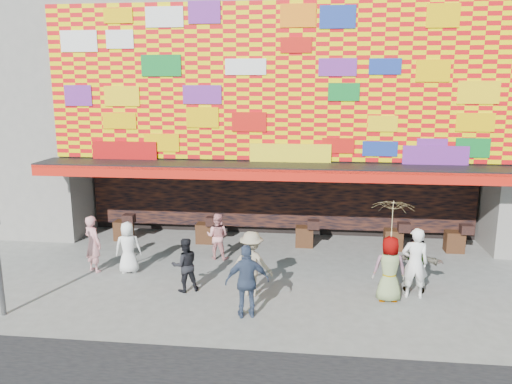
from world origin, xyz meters
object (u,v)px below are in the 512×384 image
(ped_a, at_px, (128,247))
(ped_c, at_px, (185,265))
(ped_i, at_px, (217,236))
(ped_d, at_px, (251,264))
(parasol, at_px, (392,219))
(ped_f, at_px, (416,264))
(ped_g, at_px, (389,269))
(ped_e, at_px, (247,281))
(ped_b, at_px, (93,244))
(ped_h, at_px, (415,263))

(ped_a, bearing_deg, ped_c, 136.15)
(ped_i, bearing_deg, ped_d, 126.21)
(parasol, bearing_deg, ped_i, 152.20)
(ped_f, distance_m, ped_g, 1.07)
(ped_e, distance_m, parasol, 3.97)
(ped_c, bearing_deg, ped_i, -124.67)
(ped_a, height_order, ped_g, ped_g)
(ped_a, bearing_deg, ped_b, -12.24)
(ped_b, relative_size, ped_e, 0.95)
(ped_a, relative_size, ped_e, 0.86)
(ped_e, relative_size, ped_g, 1.05)
(ped_d, relative_size, ped_i, 1.17)
(parasol, bearing_deg, ped_h, 23.94)
(ped_c, distance_m, parasol, 5.58)
(ped_f, height_order, parasol, parasol)
(ped_e, relative_size, ped_h, 0.96)
(ped_e, distance_m, ped_h, 4.51)
(ped_h, bearing_deg, ped_f, -106.40)
(ped_c, height_order, ped_f, ped_f)
(ped_h, bearing_deg, ped_d, 3.77)
(ped_a, distance_m, ped_b, 1.07)
(ped_b, distance_m, ped_i, 3.79)
(ped_i, bearing_deg, parasol, 160.23)
(ped_h, xyz_separation_m, ped_i, (-5.69, 2.33, -0.20))
(ped_c, relative_size, ped_i, 1.00)
(ped_c, xyz_separation_m, ped_i, (0.38, 2.63, 0.00))
(ped_e, height_order, ped_h, ped_h)
(ped_g, height_order, parasol, parasol)
(ped_c, height_order, parasol, parasol)
(ped_c, distance_m, ped_f, 6.23)
(ped_d, bearing_deg, ped_h, -166.48)
(ped_a, xyz_separation_m, ped_e, (3.89, -2.47, 0.13))
(ped_f, relative_size, ped_i, 1.04)
(ped_d, bearing_deg, ped_f, -161.47)
(ped_a, height_order, parasol, parasol)
(ped_c, xyz_separation_m, parasol, (5.39, -0.01, 1.44))
(ped_c, bearing_deg, ped_h, 156.43)
(ped_f, bearing_deg, ped_d, 16.71)
(ped_e, bearing_deg, ped_d, -101.80)
(ped_c, height_order, ped_g, ped_g)
(ped_e, xyz_separation_m, ped_g, (3.52, 1.32, -0.04))
(ped_b, relative_size, ped_i, 1.15)
(ped_c, bearing_deg, ped_g, 153.54)
(ped_a, height_order, ped_e, ped_e)
(ped_i, bearing_deg, ped_c, 89.71)
(ped_b, height_order, ped_f, ped_b)
(ped_f, xyz_separation_m, ped_h, (-0.11, -0.40, 0.17))
(ped_c, relative_size, ped_f, 0.96)
(ped_d, distance_m, ped_e, 1.28)
(ped_e, xyz_separation_m, ped_i, (-1.49, 3.96, -0.16))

